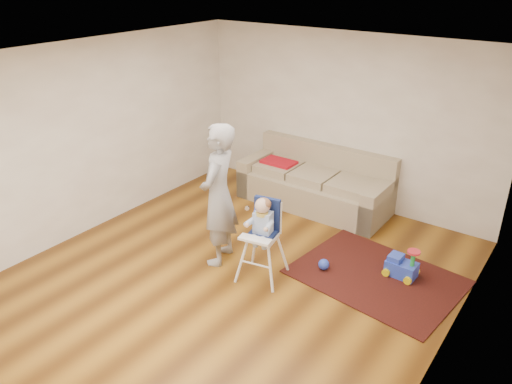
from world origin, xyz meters
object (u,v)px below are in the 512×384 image
Objects in this scene: ride_on_toy at (402,261)px; high_chair at (262,240)px; adult at (219,195)px; toy_ball at (324,264)px; sofa at (315,178)px; side_table at (264,177)px.

high_chair is (-1.42, -1.02, 0.31)m from ride_on_toy.
high_chair is 0.58× the size of adult.
toy_ball is 0.13× the size of high_chair.
ride_on_toy reaches higher than toy_ball.
sofa reaches higher than toy_ball.
side_table is at bearing 113.22° from high_chair.
side_table is 2.56m from high_chair.
sofa is 2.20× the size of high_chair.
adult is at bearing -70.12° from side_table.
side_table is 3.06m from ride_on_toy.
ride_on_toy is (1.91, -1.14, -0.25)m from sofa.
toy_ball is at bearing -150.08° from ride_on_toy.
sofa is 1.94m from toy_ball.
side_table is at bearing -178.10° from adult.
toy_ball is at bearing -37.44° from side_table.
ride_on_toy is at bearing -20.82° from side_table.
adult is (-0.68, 0.01, 0.41)m from high_chair.
high_chair is (0.49, -2.15, 0.06)m from sofa.
sofa is 2.24m from ride_on_toy.
sofa is 2.21m from adult.
ride_on_toy is at bearing 24.47° from high_chair.
toy_ball is at bearing -56.48° from sofa.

